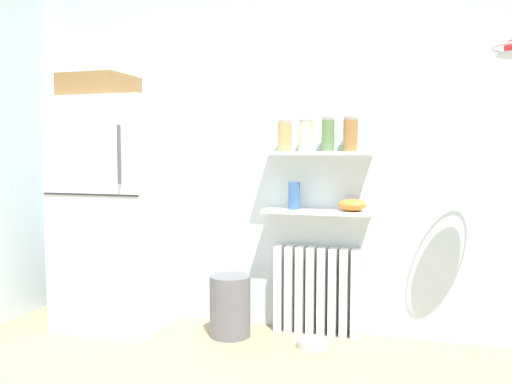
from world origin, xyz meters
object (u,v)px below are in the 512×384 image
shelf_bowl (352,205)px  pet_food_bowl (313,343)px  refrigerator (115,208)px  storage_jar_2 (328,134)px  vase (294,196)px  storage_jar_1 (306,136)px  storage_jar_3 (351,134)px  radiator (316,291)px  storage_jar_0 (285,136)px  trash_bin (230,306)px

shelf_bowl → pet_food_bowl: (-0.22, -0.25, -0.93)m
refrigerator → storage_jar_2: size_ratio=7.89×
vase → storage_jar_1: bearing=-0.0°
vase → shelf_bowl: vase is taller
storage_jar_3 → storage_jar_2: bearing=180.0°
radiator → storage_jar_0: size_ratio=2.85×
radiator → storage_jar_0: (-0.23, -0.03, 1.12)m
storage_jar_1 → pet_food_bowl: bearing=-66.7°
radiator → shelf_bowl: shelf_bowl is taller
storage_jar_0 → trash_bin: 1.28m
storage_jar_0 → pet_food_bowl: (0.26, -0.25, -1.41)m
refrigerator → storage_jar_3: size_ratio=7.95×
radiator → pet_food_bowl: 0.41m
storage_jar_0 → shelf_bowl: storage_jar_0 is taller
refrigerator → pet_food_bowl: 1.77m
storage_jar_2 → trash_bin: storage_jar_2 is taller
trash_bin → shelf_bowl: bearing=13.9°
trash_bin → refrigerator: bearing=-179.8°
storage_jar_2 → storage_jar_1: bearing=-180.0°
shelf_bowl → radiator: bearing=173.3°
storage_jar_0 → storage_jar_2: 0.31m
storage_jar_1 → shelf_bowl: 0.59m
radiator → shelf_bowl: size_ratio=3.25×
radiator → trash_bin: 0.64m
storage_jar_2 → storage_jar_3: 0.16m
storage_jar_2 → vase: storage_jar_2 is taller
refrigerator → vase: refrigerator is taller
refrigerator → vase: bearing=8.9°
radiator → storage_jar_2: size_ratio=2.63×
radiator → shelf_bowl: bearing=-6.7°
radiator → pet_food_bowl: (0.03, -0.28, -0.29)m
storage_jar_3 → pet_food_bowl: 1.45m
trash_bin → storage_jar_1: bearing=22.4°
storage_jar_2 → shelf_bowl: size_ratio=1.24×
storage_jar_2 → shelf_bowl: 0.52m
storage_jar_2 → trash_bin: size_ratio=0.55×
vase → shelf_bowl: bearing=0.0°
storage_jar_3 → storage_jar_1: bearing=-180.0°
vase → shelf_bowl: 0.42m
storage_jar_0 → pet_food_bowl: bearing=-43.5°
radiator → refrigerator: bearing=-170.9°
refrigerator → storage_jar_3: bearing=6.9°
refrigerator → pet_food_bowl: (1.53, -0.04, -0.87)m
vase → trash_bin: (-0.42, -0.21, -0.79)m
shelf_bowl → storage_jar_2: bearing=180.0°
refrigerator → storage_jar_0: bearing=9.4°
pet_food_bowl → radiator: bearing=96.0°
storage_jar_1 → pet_food_bowl: (0.11, -0.25, -1.41)m
storage_jar_1 → storage_jar_2: size_ratio=0.93×
storage_jar_1 → vase: 0.44m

